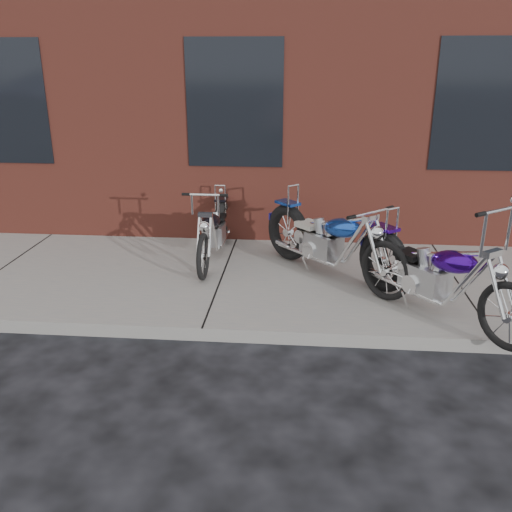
{
  "coord_description": "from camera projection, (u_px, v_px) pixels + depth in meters",
  "views": [
    {
      "loc": [
        1.0,
        -4.99,
        2.8
      ],
      "look_at": [
        0.5,
        0.8,
        0.69
      ],
      "focal_mm": 38.0,
      "sensor_mm": 36.0,
      "label": 1
    }
  ],
  "objects": [
    {
      "name": "ground",
      "position": [
        202.0,
        341.0,
        5.71
      ],
      "size": [
        120.0,
        120.0,
        0.0
      ],
      "primitive_type": "plane",
      "color": "black",
      "rests_on": "ground"
    },
    {
      "name": "sidewalk",
      "position": [
        223.0,
        280.0,
        7.09
      ],
      "size": [
        22.0,
        3.0,
        0.15
      ],
      "primitive_type": "cube",
      "color": "gray",
      "rests_on": "ground"
    },
    {
      "name": "chopper_purple",
      "position": [
        435.0,
        278.0,
        5.84
      ],
      "size": [
        1.54,
        2.0,
        1.35
      ],
      "rotation": [
        0.0,
        0.0,
        -0.93
      ],
      "color": "black",
      "rests_on": "sidewalk"
    },
    {
      "name": "chopper_blue",
      "position": [
        329.0,
        243.0,
        6.91
      ],
      "size": [
        1.76,
        1.89,
        1.07
      ],
      "rotation": [
        0.0,
        0.0,
        -0.83
      ],
      "color": "black",
      "rests_on": "sidewalk"
    },
    {
      "name": "chopper_third",
      "position": [
        214.0,
        232.0,
        7.55
      ],
      "size": [
        0.51,
        2.1,
        1.07
      ],
      "rotation": [
        0.0,
        0.0,
        -1.59
      ],
      "color": "black",
      "rests_on": "sidewalk"
    },
    {
      "name": "building_brick",
      "position": [
        262.0,
        1.0,
        11.84
      ],
      "size": [
        22.0,
        10.0,
        8.0
      ],
      "primitive_type": "cube",
      "color": "brown",
      "rests_on": "ground"
    }
  ]
}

